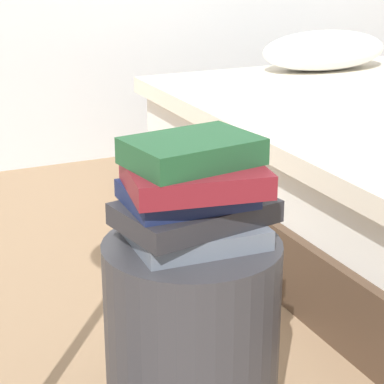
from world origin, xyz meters
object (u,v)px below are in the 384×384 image
object	(u,v)px
side_table	(192,338)
book_forest	(193,152)
book_navy	(187,194)
book_maroon	(194,177)
book_charcoal	(195,212)
book_slate	(194,231)

from	to	relation	value
side_table	book_forest	distance (m)	0.40
side_table	book_navy	xyz separation A→B (m)	(-0.01, 0.01, 0.31)
side_table	book_forest	size ratio (longest dim) A/B	1.78
book_navy	book_maroon	size ratio (longest dim) A/B	0.92
book_navy	book_charcoal	bearing A→B (deg)	-14.96
book_charcoal	book_maroon	world-z (taller)	book_maroon
book_slate	book_forest	xyz separation A→B (m)	(-0.01, -0.02, 0.17)
book_maroon	book_forest	world-z (taller)	book_forest
book_navy	book_maroon	distance (m)	0.05
book_slate	book_maroon	world-z (taller)	book_maroon
book_navy	book_forest	world-z (taller)	book_forest
side_table	book_charcoal	distance (m)	0.27
book_maroon	book_slate	bearing A→B (deg)	75.82
book_charcoal	book_navy	distance (m)	0.04
book_navy	book_forest	size ratio (longest dim) A/B	0.99
side_table	book_maroon	xyz separation A→B (m)	(-0.00, -0.01, 0.35)
book_slate	book_charcoal	world-z (taller)	book_charcoal
side_table	book_charcoal	size ratio (longest dim) A/B	1.44
book_charcoal	book_maroon	bearing A→B (deg)	-129.51
book_charcoal	book_navy	size ratio (longest dim) A/B	1.25
book_slate	book_navy	distance (m)	0.08
book_slate	book_forest	distance (m)	0.17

